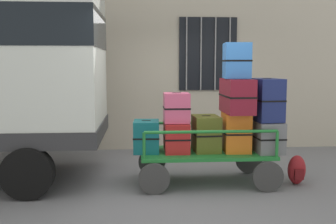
{
  "coord_description": "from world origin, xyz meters",
  "views": [
    {
      "loc": [
        -0.66,
        -6.05,
        1.8
      ],
      "look_at": [
        -0.24,
        -0.09,
        1.09
      ],
      "focal_mm": 43.61,
      "sensor_mm": 36.0,
      "label": 1
    }
  ],
  "objects_px": {
    "suitcase_center_bottom": "(206,133)",
    "suitcase_right_middle": "(266,100)",
    "suitcase_midright_bottom": "(236,132)",
    "luggage_cart": "(206,158)",
    "suitcase_midright_middle": "(237,96)",
    "suitcase_right_bottom": "(264,135)",
    "backpack": "(297,170)",
    "suitcase_midleft_middle": "(176,108)",
    "suitcase_midright_top": "(237,61)",
    "suitcase_midleft_bottom": "(176,137)",
    "suitcase_left_bottom": "(146,136)"
  },
  "relations": [
    {
      "from": "suitcase_center_bottom",
      "to": "suitcase_right_middle",
      "type": "bearing_deg",
      "value": -3.01
    },
    {
      "from": "suitcase_midright_bottom",
      "to": "suitcase_right_middle",
      "type": "relative_size",
      "value": 0.92
    },
    {
      "from": "luggage_cart",
      "to": "suitcase_midright_middle",
      "type": "relative_size",
      "value": 2.57
    },
    {
      "from": "suitcase_right_bottom",
      "to": "backpack",
      "type": "relative_size",
      "value": 1.89
    },
    {
      "from": "suitcase_right_bottom",
      "to": "backpack",
      "type": "bearing_deg",
      "value": -23.73
    },
    {
      "from": "suitcase_midleft_middle",
      "to": "suitcase_right_middle",
      "type": "distance_m",
      "value": 1.35
    },
    {
      "from": "suitcase_right_middle",
      "to": "backpack",
      "type": "distance_m",
      "value": 1.15
    },
    {
      "from": "suitcase_midright_top",
      "to": "backpack",
      "type": "height_order",
      "value": "suitcase_midright_top"
    },
    {
      "from": "suitcase_midright_middle",
      "to": "backpack",
      "type": "xyz_separation_m",
      "value": [
        0.9,
        -0.13,
        -1.11
      ]
    },
    {
      "from": "suitcase_midright_bottom",
      "to": "suitcase_midright_middle",
      "type": "bearing_deg",
      "value": -90.0
    },
    {
      "from": "suitcase_midright_middle",
      "to": "suitcase_right_middle",
      "type": "height_order",
      "value": "suitcase_right_middle"
    },
    {
      "from": "suitcase_midleft_middle",
      "to": "suitcase_right_bottom",
      "type": "relative_size",
      "value": 0.53
    },
    {
      "from": "suitcase_right_middle",
      "to": "suitcase_midleft_middle",
      "type": "bearing_deg",
      "value": 178.78
    },
    {
      "from": "suitcase_right_bottom",
      "to": "suitcase_right_middle",
      "type": "bearing_deg",
      "value": -90.0
    },
    {
      "from": "luggage_cart",
      "to": "suitcase_center_bottom",
      "type": "distance_m",
      "value": 0.37
    },
    {
      "from": "luggage_cart",
      "to": "suitcase_midright_top",
      "type": "xyz_separation_m",
      "value": [
        0.45,
        0.03,
        1.46
      ]
    },
    {
      "from": "luggage_cart",
      "to": "suitcase_right_bottom",
      "type": "distance_m",
      "value": 0.96
    },
    {
      "from": "suitcase_midleft_bottom",
      "to": "suitcase_midright_bottom",
      "type": "distance_m",
      "value": 0.9
    },
    {
      "from": "suitcase_midleft_bottom",
      "to": "suitcase_midright_top",
      "type": "distance_m",
      "value": 1.45
    },
    {
      "from": "suitcase_midleft_bottom",
      "to": "suitcase_center_bottom",
      "type": "distance_m",
      "value": 0.45
    },
    {
      "from": "suitcase_left_bottom",
      "to": "suitcase_right_bottom",
      "type": "relative_size",
      "value": 0.57
    },
    {
      "from": "suitcase_left_bottom",
      "to": "backpack",
      "type": "height_order",
      "value": "suitcase_left_bottom"
    },
    {
      "from": "suitcase_midright_bottom",
      "to": "suitcase_midleft_middle",
      "type": "bearing_deg",
      "value": 179.11
    },
    {
      "from": "luggage_cart",
      "to": "suitcase_midright_top",
      "type": "relative_size",
      "value": 3.87
    },
    {
      "from": "suitcase_left_bottom",
      "to": "suitcase_right_bottom",
      "type": "distance_m",
      "value": 1.79
    },
    {
      "from": "suitcase_midleft_middle",
      "to": "suitcase_midright_top",
      "type": "bearing_deg",
      "value": 1.47
    },
    {
      "from": "luggage_cart",
      "to": "suitcase_left_bottom",
      "type": "bearing_deg",
      "value": 178.85
    },
    {
      "from": "suitcase_midright_middle",
      "to": "suitcase_right_bottom",
      "type": "relative_size",
      "value": 0.95
    },
    {
      "from": "suitcase_midright_middle",
      "to": "suitcase_midleft_middle",
      "type": "bearing_deg",
      "value": 177.53
    },
    {
      "from": "suitcase_midleft_bottom",
      "to": "suitcase_right_bottom",
      "type": "distance_m",
      "value": 1.34
    },
    {
      "from": "suitcase_midleft_middle",
      "to": "suitcase_midright_middle",
      "type": "relative_size",
      "value": 0.56
    },
    {
      "from": "suitcase_midleft_middle",
      "to": "backpack",
      "type": "bearing_deg",
      "value": -5.42
    },
    {
      "from": "luggage_cart",
      "to": "suitcase_midright_middle",
      "type": "height_order",
      "value": "suitcase_midright_middle"
    },
    {
      "from": "suitcase_midright_middle",
      "to": "backpack",
      "type": "distance_m",
      "value": 1.43
    },
    {
      "from": "suitcase_left_bottom",
      "to": "suitcase_midleft_bottom",
      "type": "distance_m",
      "value": 0.45
    },
    {
      "from": "suitcase_left_bottom",
      "to": "suitcase_midleft_bottom",
      "type": "xyz_separation_m",
      "value": [
        0.45,
        0.01,
        -0.02
      ]
    },
    {
      "from": "suitcase_midleft_middle",
      "to": "suitcase_right_bottom",
      "type": "height_order",
      "value": "suitcase_midleft_middle"
    },
    {
      "from": "suitcase_midright_bottom",
      "to": "suitcase_midright_middle",
      "type": "xyz_separation_m",
      "value": [
        0.0,
        -0.02,
        0.55
      ]
    },
    {
      "from": "suitcase_midleft_middle",
      "to": "suitcase_midright_bottom",
      "type": "xyz_separation_m",
      "value": [
        0.9,
        -0.01,
        -0.37
      ]
    },
    {
      "from": "backpack",
      "to": "suitcase_midright_top",
      "type": "bearing_deg",
      "value": 167.86
    },
    {
      "from": "luggage_cart",
      "to": "suitcase_right_bottom",
      "type": "bearing_deg",
      "value": 2.1
    },
    {
      "from": "suitcase_left_bottom",
      "to": "suitcase_right_middle",
      "type": "relative_size",
      "value": 0.75
    },
    {
      "from": "backpack",
      "to": "suitcase_right_bottom",
      "type": "bearing_deg",
      "value": 156.27
    },
    {
      "from": "suitcase_left_bottom",
      "to": "backpack",
      "type": "bearing_deg",
      "value": -4.68
    },
    {
      "from": "luggage_cart",
      "to": "suitcase_right_middle",
      "type": "relative_size",
      "value": 3.21
    },
    {
      "from": "suitcase_midright_bottom",
      "to": "suitcase_midright_top",
      "type": "xyz_separation_m",
      "value": [
        0.0,
        0.04,
        1.06
      ]
    },
    {
      "from": "suitcase_left_bottom",
      "to": "backpack",
      "type": "distance_m",
      "value": 2.31
    },
    {
      "from": "luggage_cart",
      "to": "suitcase_left_bottom",
      "type": "height_order",
      "value": "suitcase_left_bottom"
    },
    {
      "from": "luggage_cart",
      "to": "suitcase_center_bottom",
      "type": "relative_size",
      "value": 3.78
    },
    {
      "from": "suitcase_midleft_bottom",
      "to": "suitcase_midright_middle",
      "type": "relative_size",
      "value": 0.72
    }
  ]
}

